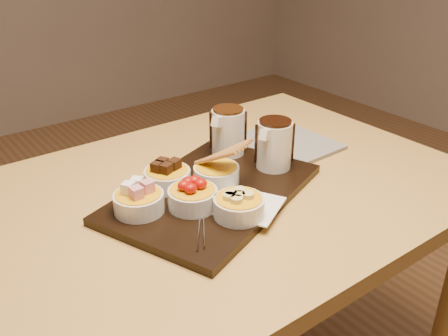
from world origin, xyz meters
TOP-DOWN VIEW (x-y plane):
  - dining_table at (0.00, 0.00)m, footprint 1.20×0.80m
  - serving_board at (-0.00, -0.03)m, footprint 0.54×0.44m
  - napkin at (0.01, -0.13)m, footprint 0.16×0.16m
  - bowl_marshmallows at (-0.17, -0.01)m, footprint 0.10×0.10m
  - bowl_cake at (-0.07, 0.04)m, footprint 0.10×0.10m
  - bowl_strawberries at (-0.08, -0.06)m, footprint 0.10×0.10m
  - bowl_biscotti at (0.02, -0.01)m, footprint 0.10×0.10m
  - bowl_bananas at (-0.02, -0.14)m, footprint 0.10×0.10m
  - pitcher_dark_chocolate at (0.17, -0.03)m, footprint 0.10×0.10m
  - pitcher_milk_chocolate at (0.14, 0.10)m, footprint 0.10×0.10m
  - fondue_skewers at (-0.08, -0.09)m, footprint 0.23×0.18m
  - newspaper at (0.27, 0.08)m, footprint 0.31×0.25m

SIDE VIEW (x-z plane):
  - dining_table at x=0.00m, z-range 0.28..1.03m
  - newspaper at x=0.27m, z-range 0.75..0.76m
  - serving_board at x=0.00m, z-range 0.75..0.77m
  - napkin at x=0.01m, z-range 0.77..0.77m
  - fondue_skewers at x=-0.08m, z-range 0.77..0.78m
  - bowl_marshmallows at x=-0.17m, z-range 0.77..0.81m
  - bowl_cake at x=-0.07m, z-range 0.77..0.81m
  - bowl_strawberries at x=-0.08m, z-range 0.77..0.81m
  - bowl_biscotti at x=0.02m, z-range 0.77..0.81m
  - bowl_bananas at x=-0.02m, z-range 0.77..0.81m
  - pitcher_dark_chocolate at x=0.17m, z-range 0.77..0.88m
  - pitcher_milk_chocolate at x=0.14m, z-range 0.77..0.88m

